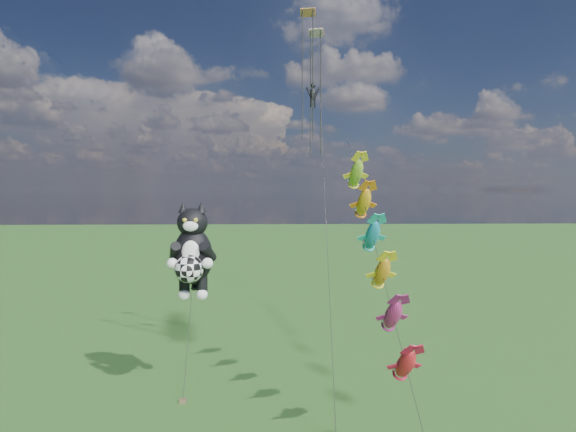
{
  "coord_description": "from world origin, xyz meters",
  "views": [
    {
      "loc": [
        7.06,
        -23.42,
        12.4
      ],
      "look_at": [
        8.23,
        9.66,
        10.6
      ],
      "focal_mm": 30.0,
      "sensor_mm": 36.0,
      "label": 1
    }
  ],
  "objects": [
    {
      "name": "cat_kite_rig",
      "position": [
        2.09,
        6.85,
        8.52
      ],
      "size": [
        2.83,
        4.24,
        11.64
      ],
      "rotation": [
        0.0,
        0.0,
        -0.06
      ],
      "color": "brown",
      "rests_on": "ground"
    },
    {
      "name": "fish_windsock_rig",
      "position": [
        12.74,
        1.98,
        8.97
      ],
      "size": [
        1.74,
        15.92,
        15.98
      ],
      "rotation": [
        0.0,
        0.0,
        0.4
      ],
      "color": "brown",
      "rests_on": "ground"
    },
    {
      "name": "parafoil_rig",
      "position": [
        10.04,
        10.57,
        19.67
      ],
      "size": [
        1.97,
        17.55,
        25.53
      ],
      "rotation": [
        0.0,
        0.0,
        0.05
      ],
      "color": "brown",
      "rests_on": "ground"
    }
  ]
}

